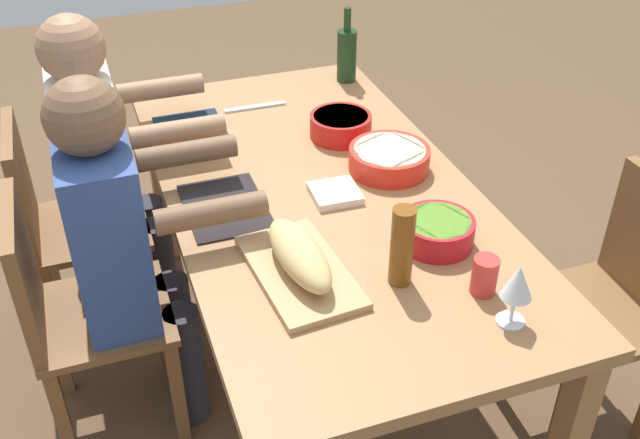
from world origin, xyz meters
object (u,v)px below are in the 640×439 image
chair_near_left (616,297)px  cup_near_left (485,276)px  napkin_stack (335,193)px  dining_table (320,213)px  diner_far_center (124,239)px  serving_bowl_pasta (389,158)px  wine_bottle (347,54)px  bread_loaf (299,255)px  cutting_board (300,271)px  chair_far_right (63,221)px  serving_bowl_salad (437,230)px  wine_glass (517,284)px  chair_far_center (73,310)px  beer_bottle (402,246)px  serving_bowl_greens (341,124)px  diner_far_right (106,159)px

chair_near_left → cup_near_left: chair_near_left is taller
chair_near_left → cup_near_left: 0.64m
napkin_stack → dining_table: bearing=29.4°
diner_far_center → cup_near_left: 1.01m
serving_bowl_pasta → wine_bottle: wine_bottle is taller
dining_table → bread_loaf: bearing=153.3°
cutting_board → bread_loaf: (-0.00, 0.00, 0.06)m
dining_table → chair_far_right: 0.93m
chair_near_left → serving_bowl_salad: (0.12, 0.57, 0.30)m
chair_far_right → serving_bowl_pasta: 1.16m
bread_loaf → wine_glass: 0.54m
cup_near_left → napkin_stack: (0.53, 0.20, -0.04)m
napkin_stack → chair_far_center: bearing=86.3°
chair_far_center → napkin_stack: 0.85m
chair_far_center → chair_far_right: bearing=0.0°
chair_far_right → serving_bowl_salad: 1.34m
wine_bottle → beer_bottle: bearing=165.2°
serving_bowl_salad → wine_bottle: (1.09, -0.16, 0.06)m
serving_bowl_greens → wine_glass: (-1.01, -0.05, 0.07)m
serving_bowl_greens → bread_loaf: size_ratio=0.66×
chair_far_center → serving_bowl_greens: bearing=-72.6°
chair_far_right → wine_glass: (-1.19, -1.01, 0.37)m
diner_far_right → bread_loaf: (-0.86, -0.41, 0.11)m
serving_bowl_pasta → chair_far_center: bearing=92.4°
bread_loaf → wine_bottle: wine_bottle is taller
serving_bowl_greens → napkin_stack: serving_bowl_greens is taller
diner_far_center → serving_bowl_salad: size_ratio=5.98×
chair_far_center → diner_far_right: size_ratio=0.71×
chair_far_right → cutting_board: chair_far_right is taller
chair_far_right → serving_bowl_salad: size_ratio=4.24×
chair_far_center → cup_near_left: bearing=-120.3°
diner_far_center → wine_bottle: (0.73, -0.96, 0.15)m
serving_bowl_salad → wine_glass: 0.35m
dining_table → cutting_board: bearing=153.3°
chair_far_center → beer_bottle: 1.02m
cutting_board → wine_bottle: (1.10, -0.55, 0.10)m
diner_far_center → bread_loaf: (-0.37, -0.41, 0.11)m
serving_bowl_salad → chair_far_center: bearing=69.8°
wine_bottle → cutting_board: bearing=153.3°
chair_near_left → napkin_stack: 0.91m
chair_far_center → cup_near_left: size_ratio=8.36×
chair_far_right → serving_bowl_greens: (-0.19, -0.96, 0.30)m
napkin_stack → serving_bowl_pasta: bearing=-66.1°
serving_bowl_salad → cup_near_left: bearing=-176.0°
chair_far_right → bread_loaf: same height
dining_table → diner_far_right: 0.77m
dining_table → bread_loaf: 0.44m
diner_far_center → diner_far_right: 0.49m
diner_far_right → wine_glass: 1.46m
diner_far_center → chair_far_right: size_ratio=1.41×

